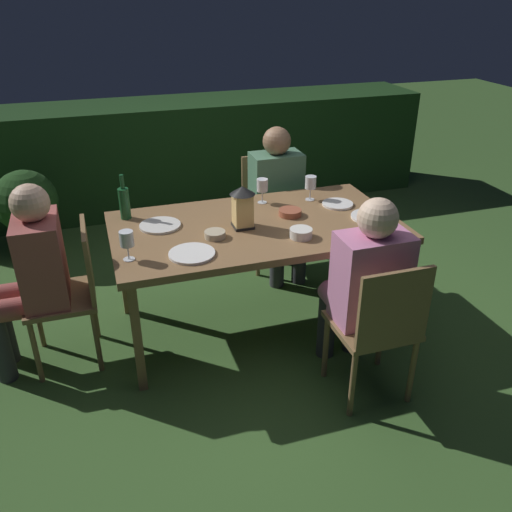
{
  "coord_description": "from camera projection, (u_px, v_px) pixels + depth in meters",
  "views": [
    {
      "loc": [
        -0.93,
        -2.92,
        2.12
      ],
      "look_at": [
        0.0,
        0.0,
        0.52
      ],
      "focal_mm": 37.72,
      "sensor_mm": 36.0,
      "label": 1
    }
  ],
  "objects": [
    {
      "name": "plate_a",
      "position": [
        371.0,
        217.0,
        3.43
      ],
      "size": [
        0.26,
        0.26,
        0.01
      ],
      "primitive_type": "cylinder",
      "color": "white",
      "rests_on": "dining_table"
    },
    {
      "name": "chair_side_left_b",
      "position": [
        379.0,
        325.0,
        2.84
      ],
      "size": [
        0.42,
        0.4,
        0.87
      ],
      "color": "brown",
      "rests_on": "ground"
    },
    {
      "name": "person_in_pink",
      "position": [
        364.0,
        282.0,
        2.93
      ],
      "size": [
        0.38,
        0.47,
        1.15
      ],
      "color": "#C675A3",
      "rests_on": "ground"
    },
    {
      "name": "bowl_salad",
      "position": [
        301.0,
        233.0,
        3.17
      ],
      "size": [
        0.13,
        0.13,
        0.05
      ],
      "color": "silver",
      "rests_on": "dining_table"
    },
    {
      "name": "potted_plant_by_hedge",
      "position": [
        27.0,
        206.0,
        4.38
      ],
      "size": [
        0.51,
        0.51,
        0.75
      ],
      "color": "brown",
      "rests_on": "ground"
    },
    {
      "name": "wine_glass_b",
      "position": [
        380.0,
        218.0,
        3.14
      ],
      "size": [
        0.08,
        0.08,
        0.17
      ],
      "color": "silver",
      "rests_on": "dining_table"
    },
    {
      "name": "wine_glass_a",
      "position": [
        262.0,
        186.0,
        3.62
      ],
      "size": [
        0.08,
        0.08,
        0.17
      ],
      "color": "silver",
      "rests_on": "dining_table"
    },
    {
      "name": "chair_head_near",
      "position": [
        72.0,
        289.0,
        3.16
      ],
      "size": [
        0.4,
        0.42,
        0.87
      ],
      "color": "brown",
      "rests_on": "ground"
    },
    {
      "name": "lantern_centerpiece",
      "position": [
        243.0,
        205.0,
        3.24
      ],
      "size": [
        0.15,
        0.15,
        0.27
      ],
      "color": "black",
      "rests_on": "dining_table"
    },
    {
      "name": "dining_table",
      "position": [
        256.0,
        232.0,
        3.38
      ],
      "size": [
        1.78,
        0.98,
        0.75
      ],
      "color": "olive",
      "rests_on": "ground"
    },
    {
      "name": "green_bottle_on_table",
      "position": [
        124.0,
        202.0,
        3.38
      ],
      "size": [
        0.07,
        0.07,
        0.29
      ],
      "color": "#195128",
      "rests_on": "dining_table"
    },
    {
      "name": "ground_plane",
      "position": [
        256.0,
        323.0,
        3.7
      ],
      "size": [
        16.0,
        16.0,
        0.0
      ],
      "primitive_type": "plane",
      "color": "#385B28"
    },
    {
      "name": "bowl_olives",
      "position": [
        215.0,
        234.0,
        3.17
      ],
      "size": [
        0.12,
        0.12,
        0.04
      ],
      "color": "#BCAD8E",
      "rests_on": "dining_table"
    },
    {
      "name": "wine_glass_c",
      "position": [
        127.0,
        240.0,
        2.88
      ],
      "size": [
        0.08,
        0.08,
        0.17
      ],
      "color": "silver",
      "rests_on": "dining_table"
    },
    {
      "name": "bowl_bread",
      "position": [
        290.0,
        212.0,
        3.46
      ],
      "size": [
        0.15,
        0.15,
        0.04
      ],
      "color": "#9E5138",
      "rests_on": "dining_table"
    },
    {
      "name": "chair_side_right_b",
      "position": [
        270.0,
        205.0,
        4.32
      ],
      "size": [
        0.42,
        0.4,
        0.87
      ],
      "color": "brown",
      "rests_on": "ground"
    },
    {
      "name": "plate_c",
      "position": [
        338.0,
        204.0,
        3.63
      ],
      "size": [
        0.21,
        0.21,
        0.01
      ],
      "primitive_type": "cylinder",
      "color": "white",
      "rests_on": "dining_table"
    },
    {
      "name": "plate_b",
      "position": [
        192.0,
        254.0,
        2.98
      ],
      "size": [
        0.26,
        0.26,
        0.01
      ],
      "primitive_type": "cylinder",
      "color": "white",
      "rests_on": "dining_table"
    },
    {
      "name": "person_in_rust",
      "position": [
        32.0,
        271.0,
        3.04
      ],
      "size": [
        0.48,
        0.38,
        1.15
      ],
      "color": "#9E4C47",
      "rests_on": "ground"
    },
    {
      "name": "wine_glass_d",
      "position": [
        311.0,
        184.0,
        3.66
      ],
      "size": [
        0.08,
        0.08,
        0.17
      ],
      "color": "silver",
      "rests_on": "dining_table"
    },
    {
      "name": "plate_d",
      "position": [
        160.0,
        225.0,
        3.32
      ],
      "size": [
        0.25,
        0.25,
        0.01
      ],
      "primitive_type": "cylinder",
      "color": "silver",
      "rests_on": "dining_table"
    },
    {
      "name": "hedge_backdrop",
      "position": [
        184.0,
        153.0,
        5.5
      ],
      "size": [
        4.92,
        0.75,
        1.04
      ],
      "primitive_type": "cube",
      "color": "#193816",
      "rests_on": "ground"
    },
    {
      "name": "person_in_green",
      "position": [
        279.0,
        196.0,
        4.09
      ],
      "size": [
        0.38,
        0.47,
        1.15
      ],
      "color": "#4C7A5B",
      "rests_on": "ground"
    }
  ]
}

